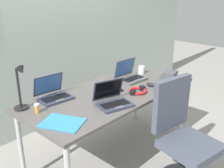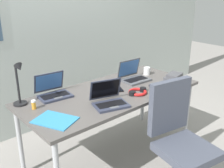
# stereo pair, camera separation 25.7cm
# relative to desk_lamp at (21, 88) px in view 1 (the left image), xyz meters

# --- Properties ---
(ground_plane) EXTENTS (12.00, 12.00, 0.00)m
(ground_plane) POSITION_rel_desk_lamp_xyz_m (0.80, -0.28, -0.94)
(ground_plane) COLOR gray
(wall_back) EXTENTS (6.00, 0.13, 2.60)m
(wall_back) POSITION_rel_desk_lamp_xyz_m (0.80, 0.82, 0.36)
(wall_back) COLOR #B2BCB7
(wall_back) RESTS_ON ground_plane
(desk) EXTENTS (1.80, 0.80, 0.74)m
(desk) POSITION_rel_desk_lamp_xyz_m (0.80, -0.28, -0.25)
(desk) COLOR #595451
(desk) RESTS_ON ground_plane
(desk_lamp) EXTENTS (0.12, 0.18, 0.40)m
(desk_lamp) POSITION_rel_desk_lamp_xyz_m (0.00, 0.00, 0.00)
(desk_lamp) COLOR black
(desk_lamp) RESTS_ON desk
(laptop_near_mouse) EXTENTS (0.35, 0.33, 0.21)m
(laptop_near_mouse) POSITION_rel_desk_lamp_xyz_m (0.59, -0.48, -0.15)
(laptop_near_mouse) COLOR #33384C
(laptop_near_mouse) RESTS_ON desk
(laptop_center) EXTENTS (0.31, 0.27, 0.22)m
(laptop_center) POSITION_rel_desk_lamp_xyz_m (1.20, -0.18, -0.15)
(laptop_center) COLOR #515459
(laptop_center) RESTS_ON desk
(laptop_back_right) EXTENTS (0.32, 0.29, 0.21)m
(laptop_back_right) POSITION_rel_desk_lamp_xyz_m (0.31, 0.01, -0.15)
(laptop_back_right) COLOR #33384C
(laptop_back_right) RESTS_ON desk
(computer_mouse) EXTENTS (0.06, 0.10, 0.03)m
(computer_mouse) POSITION_rel_desk_lamp_xyz_m (1.18, -0.47, -0.18)
(computer_mouse) COLOR black
(computer_mouse) RESTS_ON desk
(cell_phone) EXTENTS (0.12, 0.15, 0.01)m
(cell_phone) POSITION_rel_desk_lamp_xyz_m (0.88, -0.28, -0.19)
(cell_phone) COLOR black
(cell_phone) RESTS_ON desk
(headphones) EXTENTS (0.21, 0.18, 0.04)m
(headphones) POSITION_rel_desk_lamp_xyz_m (0.96, -0.47, -0.18)
(headphones) COLOR red
(headphones) RESTS_ON desk
(pill_bottle) EXTENTS (0.04, 0.04, 0.08)m
(pill_bottle) POSITION_rel_desk_lamp_xyz_m (0.05, -0.13, -0.16)
(pill_bottle) COLOR gold
(pill_bottle) RESTS_ON desk
(book_stack) EXTENTS (0.24, 0.20, 0.10)m
(book_stack) POSITION_rel_desk_lamp_xyz_m (1.45, -0.53, -0.15)
(book_stack) COLOR #4C4C51
(book_stack) RESTS_ON desk
(paper_folder_front_left) EXTENTS (0.34, 0.38, 0.01)m
(paper_folder_front_left) POSITION_rel_desk_lamp_xyz_m (0.08, -0.43, -0.19)
(paper_folder_front_left) COLOR #338CC6
(paper_folder_front_left) RESTS_ON desk
(coffee_mug) EXTENTS (0.11, 0.08, 0.09)m
(coffee_mug) POSITION_rel_desk_lamp_xyz_m (1.45, -0.15, -0.15)
(coffee_mug) COLOR white
(coffee_mug) RESTS_ON desk
(office_chair) EXTENTS (0.52, 0.57, 0.97)m
(office_chair) POSITION_rel_desk_lamp_xyz_m (0.94, -1.01, -0.54)
(office_chair) COLOR black
(office_chair) RESTS_ON ground_plane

